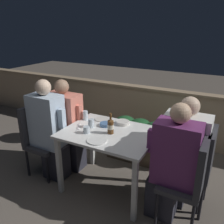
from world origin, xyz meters
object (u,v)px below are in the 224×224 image
at_px(person_coral_top, 66,125).
at_px(person_purple_stripe, 172,164).
at_px(chair_right_near, 192,177).
at_px(person_white_polo, 181,153).
at_px(chair_right_far, 200,164).
at_px(chair_left_far, 55,127).
at_px(potted_plant, 54,116).
at_px(person_blue_shirt, 49,130).
at_px(beer_bottle, 111,126).
at_px(chair_left_near, 38,134).

height_order(person_coral_top, person_purple_stripe, person_purple_stripe).
distance_m(chair_right_near, person_white_polo, 0.32).
bearing_deg(chair_right_far, person_white_polo, -180.00).
xyz_separation_m(chair_left_far, person_white_polo, (1.74, -0.02, 0.07)).
distance_m(person_coral_top, potted_plant, 0.88).
bearing_deg(chair_right_near, person_blue_shirt, -179.96).
height_order(person_blue_shirt, chair_right_near, person_blue_shirt).
height_order(chair_right_far, person_white_polo, person_white_polo).
bearing_deg(beer_bottle, person_white_polo, 12.34).
height_order(person_blue_shirt, beer_bottle, person_blue_shirt).
bearing_deg(person_coral_top, chair_right_near, -9.31).
xyz_separation_m(chair_left_near, person_white_polo, (1.78, 0.26, 0.07)).
height_order(chair_left_near, beer_bottle, beer_bottle).
bearing_deg(chair_right_near, beer_bottle, 174.02).
distance_m(chair_left_far, person_purple_stripe, 1.73).
bearing_deg(person_purple_stripe, chair_right_far, 48.69).
relative_size(chair_left_near, chair_right_far, 1.00).
bearing_deg(person_purple_stripe, chair_left_far, 170.69).
xyz_separation_m(person_white_polo, beer_bottle, (-0.76, -0.17, 0.22)).
xyz_separation_m(person_blue_shirt, person_white_polo, (1.58, 0.26, -0.03)).
distance_m(chair_left_far, beer_bottle, 1.04).
distance_m(chair_right_near, chair_right_far, 0.27).
height_order(chair_left_near, chair_right_near, same).
bearing_deg(chair_left_far, person_blue_shirt, -60.92).
height_order(chair_right_near, chair_right_far, same).
xyz_separation_m(chair_right_near, chair_right_far, (0.03, 0.26, 0.00)).
relative_size(chair_left_far, beer_bottle, 3.94).
bearing_deg(chair_right_far, chair_left_far, 179.51).
xyz_separation_m(person_purple_stripe, beer_bottle, (-0.73, 0.10, 0.22)).
distance_m(person_coral_top, beer_bottle, 0.83).
distance_m(chair_right_far, potted_plant, 2.49).
bearing_deg(beer_bottle, chair_right_far, 9.83).
xyz_separation_m(person_coral_top, person_white_polo, (1.54, -0.02, 0.00)).
xyz_separation_m(person_coral_top, beer_bottle, (0.78, -0.18, 0.23)).
relative_size(person_white_polo, beer_bottle, 5.22).
distance_m(person_blue_shirt, chair_left_far, 0.34).
bearing_deg(potted_plant, chair_right_far, -12.46).
xyz_separation_m(chair_left_near, person_blue_shirt, (0.20, 0.00, 0.10)).
distance_m(chair_right_far, beer_bottle, 1.02).
bearing_deg(chair_right_far, person_blue_shirt, -171.56).
bearing_deg(chair_left_near, person_coral_top, 49.50).
relative_size(person_coral_top, chair_right_far, 1.33).
height_order(chair_left_far, beer_bottle, beer_bottle).
bearing_deg(chair_left_near, beer_bottle, 5.50).
height_order(person_purple_stripe, chair_right_far, person_purple_stripe).
relative_size(person_blue_shirt, person_purple_stripe, 1.03).
height_order(chair_right_near, person_purple_stripe, person_purple_stripe).
bearing_deg(person_coral_top, person_purple_stripe, -10.51).
relative_size(person_blue_shirt, chair_left_far, 1.38).
distance_m(chair_left_near, beer_bottle, 1.07).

